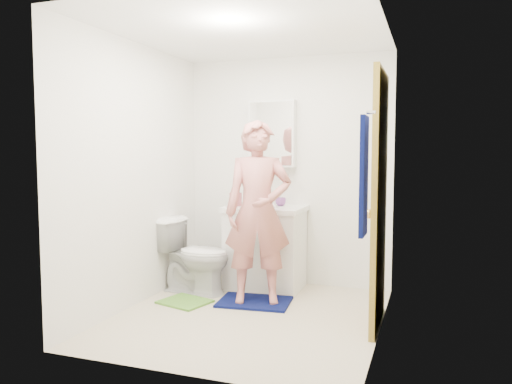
% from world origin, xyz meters
% --- Properties ---
extents(floor, '(2.20, 2.40, 0.02)m').
position_xyz_m(floor, '(0.00, 0.00, -0.01)').
color(floor, beige).
rests_on(floor, ground).
extents(ceiling, '(2.20, 2.40, 0.02)m').
position_xyz_m(ceiling, '(0.00, 0.00, 2.41)').
color(ceiling, white).
rests_on(ceiling, ground).
extents(wall_back, '(2.20, 0.02, 2.40)m').
position_xyz_m(wall_back, '(0.00, 1.21, 1.20)').
color(wall_back, white).
rests_on(wall_back, ground).
extents(wall_front, '(2.20, 0.02, 2.40)m').
position_xyz_m(wall_front, '(0.00, -1.21, 1.20)').
color(wall_front, white).
rests_on(wall_front, ground).
extents(wall_left, '(0.02, 2.40, 2.40)m').
position_xyz_m(wall_left, '(-1.11, 0.00, 1.20)').
color(wall_left, white).
rests_on(wall_left, ground).
extents(wall_right, '(0.02, 2.40, 2.40)m').
position_xyz_m(wall_right, '(1.11, 0.00, 1.20)').
color(wall_right, white).
rests_on(wall_right, ground).
extents(vanity_cabinet, '(0.75, 0.55, 0.80)m').
position_xyz_m(vanity_cabinet, '(-0.15, 0.91, 0.40)').
color(vanity_cabinet, white).
rests_on(vanity_cabinet, floor).
extents(countertop, '(0.79, 0.59, 0.05)m').
position_xyz_m(countertop, '(-0.15, 0.91, 0.83)').
color(countertop, white).
rests_on(countertop, vanity_cabinet).
extents(sink_basin, '(0.40, 0.40, 0.03)m').
position_xyz_m(sink_basin, '(-0.15, 0.91, 0.84)').
color(sink_basin, white).
rests_on(sink_basin, countertop).
extents(faucet, '(0.03, 0.03, 0.12)m').
position_xyz_m(faucet, '(-0.15, 1.09, 0.91)').
color(faucet, silver).
rests_on(faucet, countertop).
extents(medicine_cabinet, '(0.50, 0.12, 0.70)m').
position_xyz_m(medicine_cabinet, '(-0.15, 1.14, 1.60)').
color(medicine_cabinet, white).
rests_on(medicine_cabinet, wall_back).
extents(mirror_panel, '(0.46, 0.01, 0.66)m').
position_xyz_m(mirror_panel, '(-0.15, 1.08, 1.60)').
color(mirror_panel, white).
rests_on(mirror_panel, wall_back).
extents(door, '(0.05, 0.80, 2.05)m').
position_xyz_m(door, '(1.07, 0.15, 1.02)').
color(door, '#A88A2E').
rests_on(door, ground).
extents(door_knob, '(0.07, 0.07, 0.07)m').
position_xyz_m(door_knob, '(1.03, -0.17, 0.95)').
color(door_knob, gold).
rests_on(door_knob, door).
extents(towel, '(0.03, 0.24, 0.80)m').
position_xyz_m(towel, '(1.03, -0.57, 1.25)').
color(towel, '#070E46').
rests_on(towel, wall_right).
extents(towel_hook, '(0.06, 0.02, 0.02)m').
position_xyz_m(towel_hook, '(1.07, -0.57, 1.67)').
color(towel_hook, silver).
rests_on(towel_hook, wall_right).
extents(toilet, '(0.77, 0.48, 0.75)m').
position_xyz_m(toilet, '(-0.77, 0.52, 0.37)').
color(toilet, white).
rests_on(toilet, floor).
extents(bath_mat, '(0.70, 0.53, 0.02)m').
position_xyz_m(bath_mat, '(-0.08, 0.37, 0.01)').
color(bath_mat, '#070E46').
rests_on(bath_mat, floor).
extents(green_rug, '(0.51, 0.47, 0.02)m').
position_xyz_m(green_rug, '(-0.69, 0.16, 0.01)').
color(green_rug, '#5B9C34').
rests_on(green_rug, floor).
extents(soap_dispenser, '(0.11, 0.12, 0.21)m').
position_xyz_m(soap_dispenser, '(-0.45, 0.84, 0.95)').
color(soap_dispenser, '#AC5058').
rests_on(soap_dispenser, countertop).
extents(toothbrush_cup, '(0.11, 0.11, 0.09)m').
position_xyz_m(toothbrush_cup, '(-0.01, 1.00, 0.89)').
color(toothbrush_cup, '#86469A').
rests_on(toothbrush_cup, countertop).
extents(man, '(0.71, 0.58, 1.68)m').
position_xyz_m(man, '(-0.04, 0.37, 0.86)').
color(man, '#C1716C').
rests_on(man, bath_mat).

